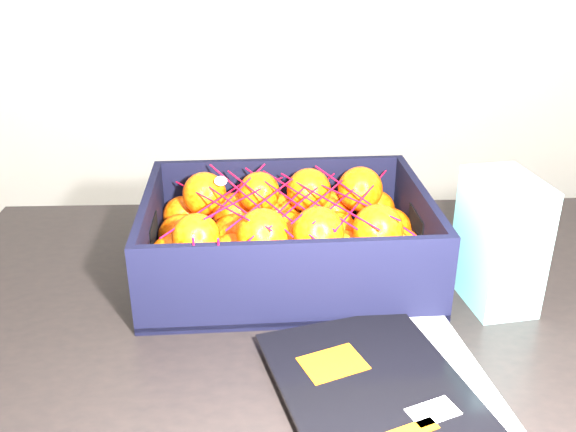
{
  "coord_description": "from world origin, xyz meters",
  "views": [
    {
      "loc": [
        0.07,
        -1.05,
        1.26
      ],
      "look_at": [
        0.14,
        -0.2,
        0.86
      ],
      "focal_mm": 39.59,
      "sensor_mm": 36.0,
      "label": 1
    }
  ],
  "objects": [
    {
      "name": "produce_crate",
      "position": [
        0.14,
        -0.17,
        0.79
      ],
      "size": [
        0.43,
        0.32,
        0.13
      ],
      "color": "brown",
      "rests_on": "table"
    },
    {
      "name": "mesh_net",
      "position": [
        0.13,
        -0.18,
        0.87
      ],
      "size": [
        0.36,
        0.29,
        0.09
      ],
      "color": "red",
      "rests_on": "clementine_heap"
    },
    {
      "name": "clementine_heap",
      "position": [
        0.14,
        -0.17,
        0.81
      ],
      "size": [
        0.42,
        0.3,
        0.13
      ],
      "color": "#F74B05",
      "rests_on": "produce_crate"
    },
    {
      "name": "table",
      "position": [
        0.19,
        -0.3,
        0.65
      ],
      "size": [
        1.23,
        0.84,
        0.75
      ],
      "color": "black",
      "rests_on": "ground"
    },
    {
      "name": "magazine_stack",
      "position": [
        0.23,
        -0.48,
        0.76
      ],
      "size": [
        0.29,
        0.32,
        0.02
      ],
      "color": "silver",
      "rests_on": "table"
    },
    {
      "name": "retail_carton",
      "position": [
        0.43,
        -0.28,
        0.84
      ],
      "size": [
        0.1,
        0.14,
        0.19
      ],
      "primitive_type": "cube",
      "rotation": [
        0.0,
        0.0,
        0.11
      ],
      "color": "silver",
      "rests_on": "table"
    }
  ]
}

